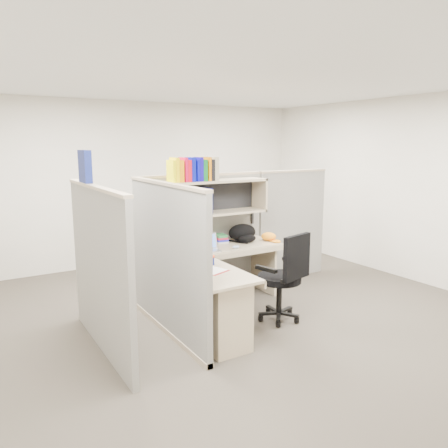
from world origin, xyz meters
TOP-DOWN VIEW (x-y plane):
  - ground at (0.00, 0.00)m, footprint 6.00×6.00m
  - room_shell at (0.00, 0.00)m, footprint 6.00×6.00m
  - cubicle at (-0.37, 0.45)m, footprint 3.79×1.84m
  - desk at (-0.41, -0.29)m, footprint 1.74×1.75m
  - laptop at (-0.18, 0.42)m, footprint 0.34×0.34m
  - backpack at (0.49, 0.62)m, footprint 0.42×0.35m
  - orange_cap at (0.81, 0.51)m, footprint 0.24×0.27m
  - snack_canister at (-0.45, -0.12)m, footprint 0.10×0.10m
  - tissue_box at (-0.79, -0.44)m, footprint 0.15×0.15m
  - mouse at (0.19, 0.36)m, footprint 0.11×0.09m
  - paper_cup at (-0.05, 0.75)m, footprint 0.08×0.08m
  - book_stack at (0.21, 0.76)m, footprint 0.19×0.23m
  - loose_paper at (-0.55, -0.28)m, footprint 0.31×0.36m
  - task_chair at (0.34, -0.38)m, footprint 0.59×0.55m

SIDE VIEW (x-z plane):
  - ground at x=0.00m, z-range 0.00..0.00m
  - task_chair at x=0.34m, z-range -0.15..0.89m
  - desk at x=-0.41m, z-range 0.07..0.80m
  - loose_paper at x=-0.55m, z-range 0.73..0.73m
  - mouse at x=0.19m, z-range 0.73..0.77m
  - paper_cup at x=-0.05m, z-range 0.73..0.83m
  - book_stack at x=0.21m, z-range 0.73..0.83m
  - snack_canister at x=-0.45m, z-range 0.73..0.83m
  - orange_cap at x=0.81m, z-range 0.73..0.84m
  - tissue_box at x=-0.79m, z-range 0.73..0.93m
  - laptop at x=-0.18m, z-range 0.73..0.94m
  - backpack at x=0.49m, z-range 0.73..0.96m
  - cubicle at x=-0.37m, z-range -0.07..1.88m
  - room_shell at x=0.00m, z-range -1.38..4.62m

